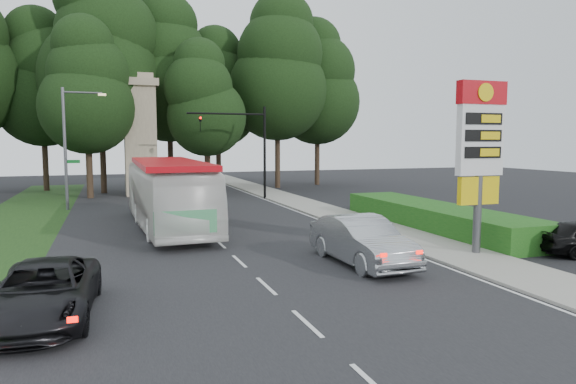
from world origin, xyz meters
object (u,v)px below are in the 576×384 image
object	(u,v)px
monument	(140,134)
suv_charcoal	(43,292)
streetlight_signs	(68,143)
transit_bus	(169,195)
sedan_silver	(362,241)
gas_station_pylon	(480,143)
traffic_signal_mast	(248,139)

from	to	relation	value
monument	suv_charcoal	size ratio (longest dim) A/B	1.91
streetlight_signs	transit_bus	world-z (taller)	streetlight_signs
streetlight_signs	sedan_silver	xyz separation A→B (m)	(11.17, -19.85, -3.55)
gas_station_pylon	sedan_silver	world-z (taller)	gas_station_pylon
traffic_signal_mast	suv_charcoal	distance (m)	27.49
streetlight_signs	transit_bus	xyz separation A→B (m)	(5.32, -9.60, -2.67)
gas_station_pylon	streetlight_signs	distance (m)	25.74
gas_station_pylon	transit_bus	distance (m)	15.29
traffic_signal_mast	transit_bus	world-z (taller)	traffic_signal_mast
streetlight_signs	suv_charcoal	size ratio (longest dim) A/B	1.52
sedan_silver	suv_charcoal	distance (m)	10.71
traffic_signal_mast	streetlight_signs	world-z (taller)	streetlight_signs
sedan_silver	monument	bearing A→B (deg)	100.44
traffic_signal_mast	suv_charcoal	world-z (taller)	traffic_signal_mast
traffic_signal_mast	transit_bus	xyz separation A→B (m)	(-7.35, -11.59, -2.90)
gas_station_pylon	transit_bus	xyz separation A→B (m)	(-10.87, 10.42, -2.68)
transit_bus	suv_charcoal	size ratio (longest dim) A/B	2.42
gas_station_pylon	monument	size ratio (longest dim) A/B	0.68
transit_bus	suv_charcoal	bearing A→B (deg)	-111.65
monument	transit_bus	distance (m)	17.91
traffic_signal_mast	streetlight_signs	size ratio (longest dim) A/B	0.90
monument	traffic_signal_mast	bearing A→B (deg)	-38.00
streetlight_signs	traffic_signal_mast	bearing A→B (deg)	8.92
traffic_signal_mast	suv_charcoal	size ratio (longest dim) A/B	1.37
gas_station_pylon	sedan_silver	size ratio (longest dim) A/B	1.28
traffic_signal_mast	monument	world-z (taller)	monument
gas_station_pylon	sedan_silver	xyz separation A→B (m)	(-5.02, 0.16, -3.56)
transit_bus	suv_charcoal	xyz separation A→B (m)	(-4.53, -12.89, -1.04)
streetlight_signs	sedan_silver	distance (m)	23.06
traffic_signal_mast	sedan_silver	distance (m)	22.22
gas_station_pylon	traffic_signal_mast	bearing A→B (deg)	99.09
traffic_signal_mast	monument	size ratio (longest dim) A/B	0.72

